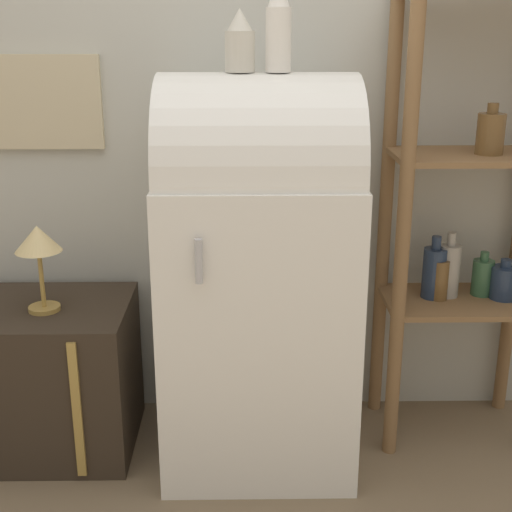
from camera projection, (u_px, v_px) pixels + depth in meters
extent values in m
plane|color=#7A664C|center=(259.00, 483.00, 2.46)|extent=(12.00, 12.00, 0.00)
cube|color=#B7B7AD|center=(256.00, 70.00, 2.59)|extent=(7.00, 0.05, 2.70)
cube|color=#C6B793|center=(28.00, 102.00, 2.58)|extent=(0.53, 0.02, 0.34)
cube|color=white|center=(258.00, 318.00, 2.52)|extent=(0.65, 0.64, 1.04)
cylinder|color=white|center=(258.00, 167.00, 2.35)|extent=(0.64, 0.61, 0.61)
cylinder|color=#B7B7BC|center=(199.00, 261.00, 2.09)|extent=(0.02, 0.02, 0.14)
cube|color=#33281E|center=(43.00, 376.00, 2.62)|extent=(0.65, 0.49, 0.56)
cube|color=#AD8942|center=(77.00, 411.00, 2.38)|extent=(0.03, 0.01, 0.50)
cylinder|color=olive|center=(403.00, 242.00, 2.40)|extent=(0.05, 0.05, 1.63)
cylinder|color=olive|center=(385.00, 217.00, 2.70)|extent=(0.05, 0.05, 1.63)
cube|color=olive|center=(458.00, 301.00, 2.64)|extent=(0.55, 0.35, 0.02)
cube|color=olive|center=(472.00, 156.00, 2.47)|extent=(0.55, 0.35, 0.02)
cylinder|color=#9E998E|center=(449.00, 271.00, 2.64)|extent=(0.08, 0.08, 0.20)
cylinder|color=#9E998E|center=(452.00, 239.00, 2.60)|extent=(0.03, 0.03, 0.05)
cylinder|color=#23334C|center=(434.00, 273.00, 2.63)|extent=(0.09, 0.09, 0.19)
cylinder|color=#23334C|center=(437.00, 243.00, 2.59)|extent=(0.03, 0.03, 0.05)
cylinder|color=#335B3D|center=(482.00, 278.00, 2.66)|extent=(0.08, 0.08, 0.13)
cylinder|color=#335B3D|center=(485.00, 256.00, 2.63)|extent=(0.03, 0.03, 0.03)
cylinder|color=#23334C|center=(504.00, 283.00, 2.62)|extent=(0.10, 0.10, 0.12)
cylinder|color=#23334C|center=(506.00, 263.00, 2.60)|extent=(0.04, 0.04, 0.03)
cylinder|color=brown|center=(490.00, 134.00, 2.43)|extent=(0.10, 0.10, 0.14)
cylinder|color=brown|center=(493.00, 108.00, 2.40)|extent=(0.04, 0.04, 0.03)
cylinder|color=brown|center=(440.00, 280.00, 2.61)|extent=(0.06, 0.06, 0.15)
cylinder|color=brown|center=(442.00, 256.00, 2.58)|extent=(0.03, 0.03, 0.04)
cylinder|color=beige|center=(240.00, 52.00, 2.24)|extent=(0.09, 0.09, 0.13)
cone|color=beige|center=(240.00, 19.00, 2.21)|extent=(0.08, 0.08, 0.07)
cylinder|color=white|center=(278.00, 40.00, 2.22)|extent=(0.08, 0.08, 0.19)
cylinder|color=#AD8942|center=(45.00, 308.00, 2.49)|extent=(0.11, 0.11, 0.02)
cylinder|color=#AD8942|center=(42.00, 279.00, 2.46)|extent=(0.02, 0.02, 0.20)
cone|color=#DBC184|center=(38.00, 239.00, 2.41)|extent=(0.16, 0.16, 0.09)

